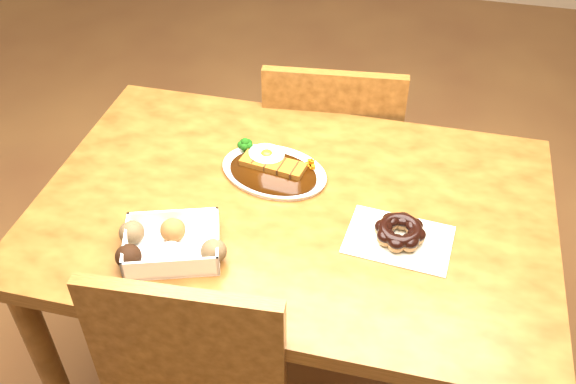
% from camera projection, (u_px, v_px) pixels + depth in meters
% --- Properties ---
extents(ground, '(6.00, 6.00, 0.00)m').
position_uv_depth(ground, '(292.00, 383.00, 2.00)').
color(ground, brown).
rests_on(ground, ground).
extents(table, '(1.20, 0.80, 0.75)m').
position_uv_depth(table, '(293.00, 234.00, 1.57)').
color(table, '#4A290E').
rests_on(table, ground).
extents(chair_far, '(0.46, 0.46, 0.87)m').
position_uv_depth(chair_far, '(332.00, 159.00, 2.08)').
color(chair_far, '#4A290E').
rests_on(chair_far, ground).
extents(katsu_curry_plate, '(0.30, 0.25, 0.05)m').
position_uv_depth(katsu_curry_plate, '(273.00, 168.00, 1.58)').
color(katsu_curry_plate, white).
rests_on(katsu_curry_plate, table).
extents(donut_box, '(0.25, 0.21, 0.06)m').
position_uv_depth(donut_box, '(170.00, 244.00, 1.37)').
color(donut_box, white).
rests_on(donut_box, table).
extents(pon_de_ring, '(0.24, 0.18, 0.04)m').
position_uv_depth(pon_de_ring, '(400.00, 233.00, 1.40)').
color(pon_de_ring, silver).
rests_on(pon_de_ring, table).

